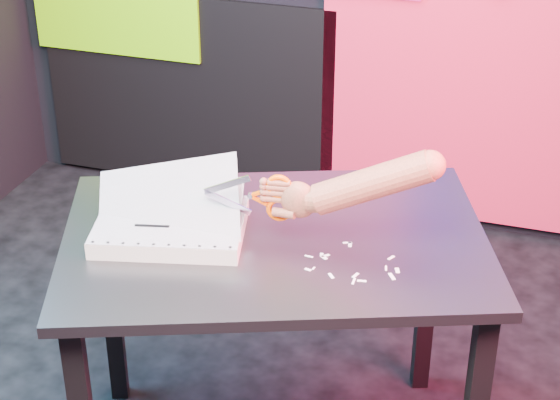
% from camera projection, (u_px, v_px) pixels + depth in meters
% --- Properties ---
extents(room, '(3.01, 3.01, 2.71)m').
position_uv_depth(room, '(224.00, 0.00, 2.13)').
color(room, black).
rests_on(room, ground).
extents(work_table, '(1.26, 1.05, 0.75)m').
position_uv_depth(work_table, '(275.00, 271.00, 2.43)').
color(work_table, black).
rests_on(work_table, ground).
extents(printout_stack, '(0.44, 0.35, 0.20)m').
position_uv_depth(printout_stack, '(171.00, 226.00, 2.38)').
color(printout_stack, beige).
rests_on(printout_stack, work_table).
extents(scissors, '(0.22, 0.04, 0.13)m').
position_uv_depth(scissors, '(273.00, 198.00, 2.30)').
color(scissors, silver).
rests_on(scissors, printout_stack).
extents(hand_forearm, '(0.43, 0.12, 0.21)m').
position_uv_depth(hand_forearm, '(360.00, 185.00, 2.24)').
color(hand_forearm, '#AF563B').
rests_on(hand_forearm, work_table).
extents(paper_clippings, '(0.24, 0.19, 0.00)m').
position_uv_depth(paper_clippings, '(352.00, 264.00, 2.26)').
color(paper_clippings, white).
rests_on(paper_clippings, work_table).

